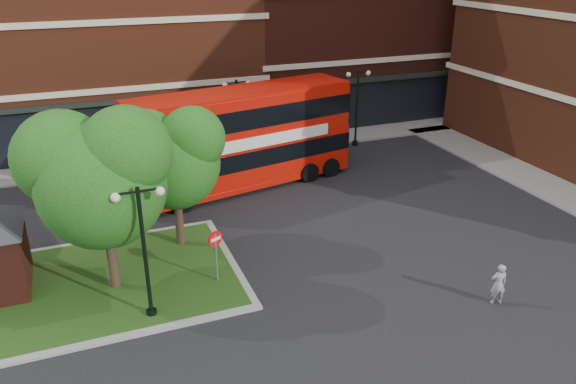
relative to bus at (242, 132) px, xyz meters
name	(u,v)px	position (x,y,z in m)	size (l,w,h in m)	color
ground	(298,289)	(-1.07, -10.55, -3.07)	(120.00, 120.00, 0.00)	black
pavement_far	(200,153)	(-1.07, 5.95, -3.01)	(44.00, 3.00, 0.12)	slate
terrace_far_left	(47,32)	(-9.07, 13.45, 3.93)	(26.00, 12.00, 14.00)	maroon
terrace_far_right	(349,5)	(12.93, 13.45, 4.93)	(18.00, 12.00, 16.00)	#471911
traffic_island	(74,289)	(-9.07, -7.55, -3.00)	(12.60, 7.60, 0.15)	gray
tree_island_west	(97,172)	(-7.66, -7.97, 1.72)	(5.40, 4.71, 7.21)	#2D2116
tree_island_east	(171,155)	(-4.65, -5.49, 1.17)	(4.46, 3.90, 6.29)	#2D2116
lamp_island	(144,247)	(-6.57, -10.35, -0.24)	(1.72, 0.36, 5.00)	black
lamp_far_left	(238,116)	(0.93, 3.95, -0.24)	(1.72, 0.36, 5.00)	black
lamp_far_right	(357,104)	(8.93, 3.95, -0.24)	(1.72, 0.36, 5.00)	black
bus	(242,132)	(0.00, 0.00, 0.00)	(12.56, 5.13, 4.68)	#B71107
woman	(498,284)	(5.36, -14.05, -2.26)	(0.59, 0.39, 1.62)	gray
car_silver	(211,145)	(-0.41, 5.45, -2.34)	(1.72, 4.27, 1.46)	#A9ACB1
car_white	(265,145)	(2.61, 3.95, -2.28)	(1.68, 4.81, 1.59)	silver
no_entry_sign	(216,247)	(-3.84, -9.05, -1.45)	(0.59, 0.30, 2.27)	slate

